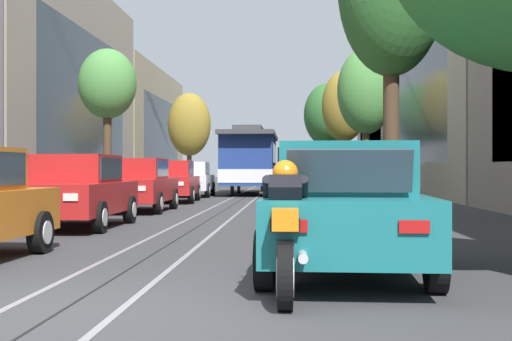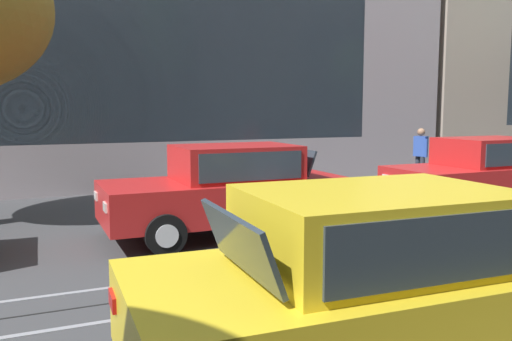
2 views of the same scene
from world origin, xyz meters
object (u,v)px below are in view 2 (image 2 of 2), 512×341
parked_car_red_second_left (230,190)px  parked_car_red_mid_left (485,173)px  pedestrian_on_left_pavement (420,153)px  parked_car_yellow_second_right (388,283)px

parked_car_red_second_left → parked_car_red_mid_left: 5.98m
parked_car_red_second_left → pedestrian_on_left_pavement: (-3.58, 7.34, 0.13)m
parked_car_yellow_second_right → parked_car_red_second_left: bearing=173.5°
parked_car_yellow_second_right → pedestrian_on_left_pavement: 11.85m
parked_car_red_mid_left → parked_car_yellow_second_right: same height
parked_car_red_mid_left → parked_car_yellow_second_right: 8.35m
pedestrian_on_left_pavement → parked_car_red_mid_left: bearing=-20.5°
parked_car_red_mid_left → parked_car_red_second_left: bearing=-90.6°
parked_car_red_second_left → parked_car_red_mid_left: (0.06, 5.98, 0.00)m
parked_car_yellow_second_right → pedestrian_on_left_pavement: pedestrian_on_left_pavement is taller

